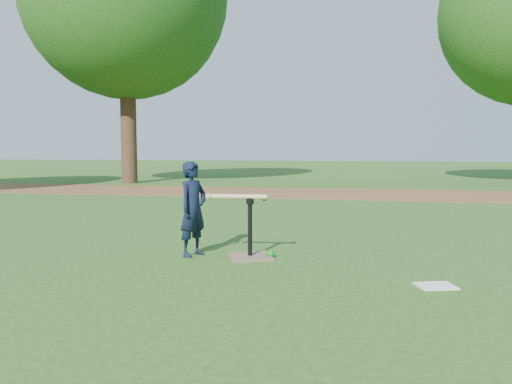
# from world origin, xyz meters

# --- Properties ---
(ground) EXTENTS (80.00, 80.00, 0.00)m
(ground) POSITION_xyz_m (0.00, 0.00, 0.00)
(ground) COLOR #285116
(ground) RESTS_ON ground
(dirt_strip) EXTENTS (24.00, 3.00, 0.01)m
(dirt_strip) POSITION_xyz_m (0.00, 7.50, 0.01)
(dirt_strip) COLOR brown
(dirt_strip) RESTS_ON ground
(child) EXTENTS (0.35, 0.42, 0.98)m
(child) POSITION_xyz_m (-0.38, -0.03, 0.49)
(child) COLOR black
(child) RESTS_ON ground
(wiffle_ball_ground) EXTENTS (0.08, 0.08, 0.08)m
(wiffle_ball_ground) POSITION_xyz_m (0.43, 0.02, 0.04)
(wiffle_ball_ground) COLOR #0B8319
(wiffle_ball_ground) RESTS_ON ground
(clipboard) EXTENTS (0.36, 0.31, 0.01)m
(clipboard) POSITION_xyz_m (1.93, -0.75, 0.01)
(clipboard) COLOR white
(clipboard) RESTS_ON ground
(batting_tee) EXTENTS (0.56, 0.56, 0.61)m
(batting_tee) POSITION_xyz_m (0.22, -0.00, 0.11)
(batting_tee) COLOR #77604B
(batting_tee) RESTS_ON ground
(swing_action) EXTENTS (0.63, 0.17, 0.08)m
(swing_action) POSITION_xyz_m (0.12, -0.02, 0.63)
(swing_action) COLOR tan
(swing_action) RESTS_ON ground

